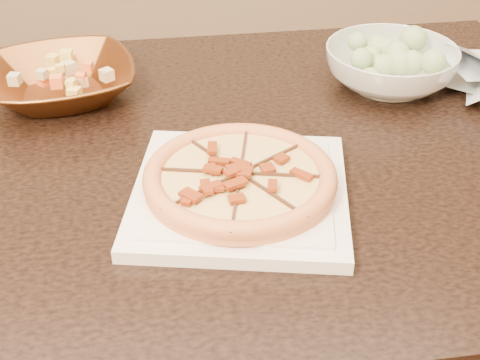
{
  "coord_description": "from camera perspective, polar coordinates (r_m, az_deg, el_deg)",
  "views": [
    {
      "loc": [
        0.1,
        -0.94,
        1.26
      ],
      "look_at": [
        0.12,
        -0.24,
        0.78
      ],
      "focal_mm": 50.0,
      "sensor_mm": 36.0,
      "label": 1
    }
  ],
  "objects": [
    {
      "name": "plate",
      "position": [
        0.86,
        0.0,
        -1.07
      ],
      "size": [
        0.3,
        0.3,
        0.02
      ],
      "color": "white",
      "rests_on": "dining_table"
    },
    {
      "name": "mixed_dish",
      "position": [
        1.11,
        -15.37,
        10.09
      ],
      "size": [
        0.12,
        0.11,
        0.03
      ],
      "color": "tan",
      "rests_on": "bronze_bowl"
    },
    {
      "name": "dining_table",
      "position": [
        1.03,
        -5.2,
        -2.71
      ],
      "size": [
        1.39,
        0.97,
        0.75
      ],
      "color": "black",
      "rests_on": "floor"
    },
    {
      "name": "pizza",
      "position": [
        0.84,
        -0.0,
        0.21
      ],
      "size": [
        0.25,
        0.25,
        0.03
      ],
      "color": "#E47B4E",
      "rests_on": "plate"
    },
    {
      "name": "salad",
      "position": [
        1.14,
        13.0,
        11.74
      ],
      "size": [
        0.11,
        0.1,
        0.04
      ],
      "color": "#A4C086",
      "rests_on": "salad_bowl"
    },
    {
      "name": "salad_bowl",
      "position": [
        1.16,
        12.7,
        9.38
      ],
      "size": [
        0.23,
        0.23,
        0.07
      ],
      "primitive_type": "imported",
      "rotation": [
        0.0,
        0.0,
        -0.04
      ],
      "color": "silver",
      "rests_on": "dining_table"
    },
    {
      "name": "bronze_bowl",
      "position": [
        1.13,
        -14.99,
        8.13
      ],
      "size": [
        0.29,
        0.29,
        0.06
      ],
      "primitive_type": "imported",
      "rotation": [
        0.0,
        0.0,
        0.29
      ],
      "color": "brown",
      "rests_on": "dining_table"
    }
  ]
}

